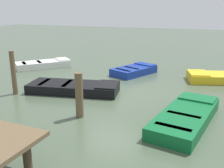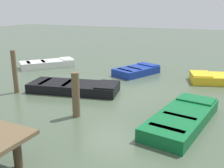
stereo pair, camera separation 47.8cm
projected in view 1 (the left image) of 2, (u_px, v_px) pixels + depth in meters
name	position (u px, v px, depth m)	size (l,w,h in m)	color
ground_plane	(112.00, 91.00, 11.75)	(80.00, 80.00, 0.00)	#475642
rowboat_blue	(134.00, 70.00, 14.80)	(2.28, 2.93, 0.46)	navy
rowboat_white	(44.00, 64.00, 16.47)	(3.12, 3.31, 0.46)	silver
rowboat_green	(186.00, 116.00, 8.49)	(1.96, 3.92, 0.46)	#0F602D
rowboat_black	(74.00, 87.00, 11.60)	(4.18, 2.26, 0.46)	black
mooring_piling_mid_left	(13.00, 73.00, 11.15)	(0.21, 0.21, 1.89)	brown
mooring_piling_near_right	(79.00, 95.00, 8.79)	(0.26, 0.26, 1.56)	brown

